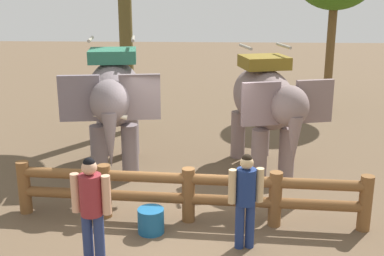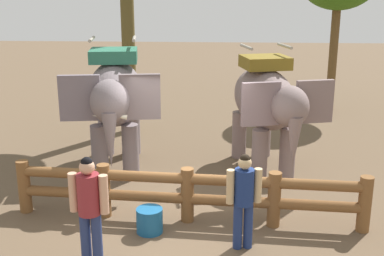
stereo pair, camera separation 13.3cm
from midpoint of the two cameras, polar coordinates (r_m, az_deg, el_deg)
ground_plane at (r=9.69m, az=-0.09°, el=-10.26°), size 60.00×60.00×0.00m
log_fence at (r=9.35m, az=-0.13°, el=-7.22°), size 6.63×0.68×1.05m
elephant_near_left at (r=11.78m, az=-8.49°, el=3.45°), size 2.09×3.70×3.13m
elephant_center at (r=11.69m, az=8.86°, el=2.89°), size 2.26×3.55×2.97m
tourist_woman_in_black at (r=8.34m, az=6.40°, el=-7.59°), size 0.59×0.38×1.68m
tourist_man_in_blue at (r=7.96m, az=-11.20°, el=-8.44°), size 0.63×0.39×1.80m
feed_bucket at (r=9.13m, az=-4.45°, el=-10.48°), size 0.48×0.48×0.45m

